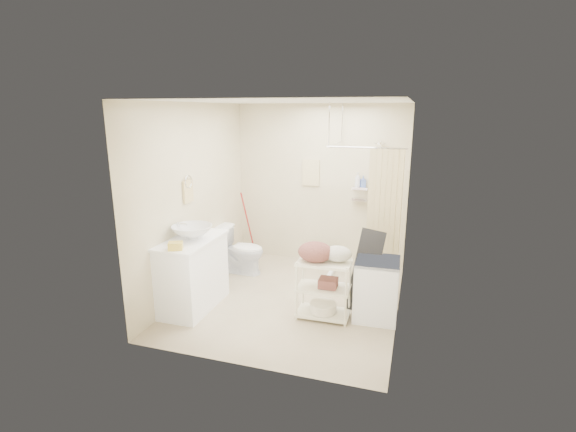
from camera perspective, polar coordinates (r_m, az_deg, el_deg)
name	(u,v)px	position (r m, az deg, el deg)	size (l,w,h in m)	color
floor	(291,299)	(5.79, 0.47, -11.27)	(3.20, 3.20, 0.00)	#B9AA8B
ceiling	(292,101)	(5.22, 0.53, 15.41)	(2.80, 3.20, 0.04)	silver
wall_back	(320,185)	(6.87, 4.39, 4.23)	(2.80, 0.04, 2.60)	beige
wall_front	(242,243)	(3.91, -6.35, -3.69)	(2.80, 0.04, 2.60)	beige
wall_left	(195,199)	(5.91, -12.62, 2.25)	(0.04, 3.20, 2.60)	beige
wall_right	(404,214)	(5.14, 15.61, 0.27)	(0.04, 3.20, 2.60)	beige
vanity	(192,273)	(5.54, -13.00, -7.63)	(0.59, 1.05, 0.93)	white
sink	(192,232)	(5.36, -12.98, -2.17)	(0.51, 0.51, 0.17)	silver
counter_basket	(176,246)	(5.01, -15.13, -3.97)	(0.16, 0.13, 0.09)	gold
floor_basket	(189,312)	(5.43, -13.43, -12.65)	(0.28, 0.22, 0.15)	#F8DD4C
toilet	(241,250)	(6.59, -6.44, -4.59)	(0.42, 0.73, 0.75)	white
mop	(246,224)	(7.27, -5.75, -1.12)	(0.11, 0.11, 1.14)	#A81B1C
potted_plant_a	(317,253)	(7.01, 3.99, -5.03)	(0.19, 0.13, 0.36)	brown
potted_plant_b	(333,255)	(6.97, 6.15, -5.36)	(0.18, 0.14, 0.32)	brown
hanging_towel	(311,173)	(6.86, 3.16, 5.92)	(0.28, 0.03, 0.42)	beige
towel_ring	(188,190)	(5.70, -13.53, 3.50)	(0.04, 0.22, 0.34)	#DBC17E
tp_holder	(201,238)	(6.07, -11.76, -3.03)	(0.08, 0.12, 0.14)	white
shower	(367,211)	(6.25, 10.80, 0.66)	(1.10, 1.10, 2.10)	silver
shampoo_bottle_a	(358,180)	(6.66, 9.51, 4.91)	(0.09, 0.09, 0.23)	silver
shampoo_bottle_b	(363,181)	(6.67, 10.23, 4.68)	(0.08, 0.08, 0.18)	#506AB7
washing_machine	(376,289)	(5.29, 12.00, -9.72)	(0.51, 0.53, 0.75)	white
laundry_rack	(324,284)	(5.16, 4.90, -9.25)	(0.64, 0.37, 0.88)	#EFEACB
ironing_board	(366,271)	(5.36, 10.57, -7.35)	(0.31, 0.09, 1.09)	black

